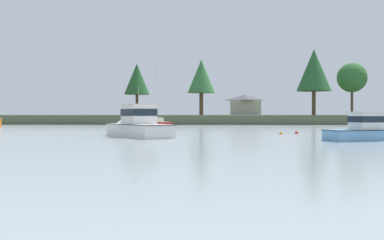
{
  "coord_description": "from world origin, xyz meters",
  "views": [
    {
      "loc": [
        -6.15,
        -8.04,
        2.03
      ],
      "look_at": [
        -7.67,
        26.05,
        1.57
      ],
      "focal_mm": 42.79,
      "sensor_mm": 36.0,
      "label": 1
    }
  ],
  "objects": [
    {
      "name": "shore_tree_center_left",
      "position": [
        -8.61,
        93.11,
        10.28
      ],
      "size": [
        6.04,
        6.04,
        12.29
      ],
      "color": "brown",
      "rests_on": "far_shore_bank"
    },
    {
      "name": "cruiser_white",
      "position": [
        -13.13,
        32.63,
        0.64
      ],
      "size": [
        7.65,
        9.36,
        5.47
      ],
      "color": "white",
      "rests_on": "ground"
    },
    {
      "name": "shore_tree_inland_a",
      "position": [
        -22.91,
        92.77,
        9.73
      ],
      "size": [
        5.62,
        5.62,
        11.44
      ],
      "color": "brown",
      "rests_on": "far_shore_bank"
    },
    {
      "name": "sailboat_red",
      "position": [
        -15.25,
        67.46,
        0.25
      ],
      "size": [
        5.39,
        8.07,
        11.87
      ],
      "color": "#B2231E",
      "rests_on": "ground"
    },
    {
      "name": "shore_tree_right",
      "position": [
        23.37,
        90.12,
        9.65
      ],
      "size": [
        6.24,
        6.24,
        11.03
      ],
      "color": "brown",
      "rests_on": "far_shore_bank"
    },
    {
      "name": "cottage_near_water",
      "position": [
        2.47,
        113.14,
        4.52
      ],
      "size": [
        8.18,
        9.02,
        5.31
      ],
      "color": "#9E998E",
      "rests_on": "far_shore_bank"
    },
    {
      "name": "mooring_buoy_red",
      "position": [
        2.54,
        39.57,
        0.07
      ],
      "size": [
        0.36,
        0.36,
        0.42
      ],
      "color": "red",
      "rests_on": "ground"
    },
    {
      "name": "mooring_buoy_orange",
      "position": [
        0.71,
        37.98,
        0.06
      ],
      "size": [
        0.34,
        0.34,
        0.39
      ],
      "color": "orange",
      "rests_on": "ground"
    },
    {
      "name": "far_shore_bank",
      "position": [
        0.0,
        104.08,
        0.89
      ],
      "size": [
        251.89,
        55.06,
        1.78
      ],
      "primitive_type": "cube",
      "color": "#4C563D",
      "rests_on": "ground"
    },
    {
      "name": "shore_tree_far_left",
      "position": [
        14.23,
        84.88,
        10.78
      ],
      "size": [
        6.87,
        6.87,
        13.25
      ],
      "color": "brown",
      "rests_on": "far_shore_bank"
    },
    {
      "name": "cruiser_skyblue",
      "position": [
        5.91,
        27.38,
        0.5
      ],
      "size": [
        7.09,
        4.44,
        3.89
      ],
      "color": "#669ECC",
      "rests_on": "ground"
    }
  ]
}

